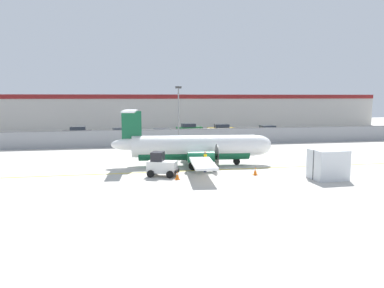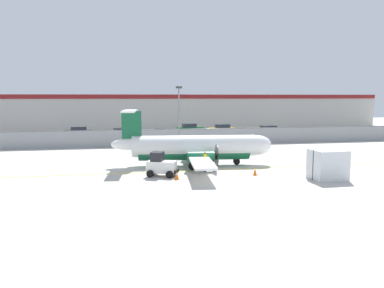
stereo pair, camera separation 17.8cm
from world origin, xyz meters
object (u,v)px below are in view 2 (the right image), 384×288
object	(u,v)px
traffic_cone_far_left	(155,162)
commuter_airplane	(197,148)
parked_car_0	(78,132)
parked_car_4	(222,129)
parked_car_5	(268,131)
cargo_container	(328,165)
parked_car_1	(123,133)
ground_crew_worker	(205,160)
parked_car_3	(190,128)
traffic_cone_near_left	(177,175)
apron_light_pole	(179,112)
traffic_cone_near_right	(255,171)
baggage_tug	(161,165)
parked_car_2	(163,134)

from	to	relation	value
traffic_cone_far_left	commuter_airplane	bearing A→B (deg)	-10.05
traffic_cone_far_left	parked_car_0	world-z (taller)	parked_car_0
parked_car_4	parked_car_5	size ratio (longest dim) A/B	1.00
commuter_airplane	parked_car_4	size ratio (longest dim) A/B	3.82
cargo_container	parked_car_1	size ratio (longest dim) A/B	0.56
ground_crew_worker	parked_car_3	size ratio (longest dim) A/B	0.40
ground_crew_worker	traffic_cone_near_left	size ratio (longest dim) A/B	2.66
apron_light_pole	parked_car_4	bearing A→B (deg)	58.06
traffic_cone_near_right	parked_car_5	xyz separation A→B (m)	(11.85, 26.85, 0.58)
parked_car_5	apron_light_pole	xyz separation A→B (m)	(-15.42, -10.90, 3.41)
parked_car_1	commuter_airplane	bearing A→B (deg)	-81.04
commuter_airplane	traffic_cone_near_left	xyz separation A→B (m)	(-2.58, -5.33, -1.29)
cargo_container	parked_car_3	size ratio (longest dim) A/B	0.58
traffic_cone_far_left	parked_car_5	xyz separation A→B (m)	(19.16, 21.31, 0.58)
cargo_container	commuter_airplane	bearing A→B (deg)	137.26
traffic_cone_near_left	apron_light_pole	bearing A→B (deg)	80.76
baggage_tug	parked_car_1	xyz separation A→B (m)	(-2.84, 25.62, 0.04)
cargo_container	apron_light_pole	world-z (taller)	apron_light_pole
cargo_container	traffic_cone_near_right	xyz separation A→B (m)	(-4.75, 2.39, -0.79)
traffic_cone_far_left	baggage_tug	bearing A→B (deg)	-89.23
baggage_tug	traffic_cone_near_left	distance (m)	1.80
traffic_cone_near_right	traffic_cone_far_left	size ratio (longest dim) A/B	1.00
parked_car_5	parked_car_0	bearing A→B (deg)	-7.33
commuter_airplane	cargo_container	xyz separation A→B (m)	(8.40, -7.28, -0.50)
traffic_cone_near_right	parked_car_2	bearing A→B (deg)	100.59
ground_crew_worker	parked_car_2	distance (m)	22.31
cargo_container	traffic_cone_near_left	distance (m)	11.18
traffic_cone_near_right	cargo_container	bearing A→B (deg)	-26.76
parked_car_0	parked_car_3	xyz separation A→B (m)	(17.41, 3.11, 0.00)
baggage_tug	parked_car_0	bearing A→B (deg)	128.67
traffic_cone_near_left	parked_car_0	size ratio (longest dim) A/B	0.15
parked_car_3	cargo_container	bearing A→B (deg)	-86.10
cargo_container	traffic_cone_near_left	size ratio (longest dim) A/B	3.85
traffic_cone_near_right	traffic_cone_far_left	distance (m)	9.17
traffic_cone_near_left	apron_light_pole	size ratio (longest dim) A/B	0.09
baggage_tug	parked_car_2	bearing A→B (deg)	104.31
baggage_tug	parked_car_2	world-z (taller)	baggage_tug
parked_car_1	parked_car_4	xyz separation A→B (m)	(15.70, 4.11, 0.00)
parked_car_0	parked_car_5	bearing A→B (deg)	171.27
ground_crew_worker	parked_car_5	xyz separation A→B (m)	(15.41, 24.87, -0.06)
traffic_cone_near_right	apron_light_pole	xyz separation A→B (m)	(-3.57, 15.95, 3.99)
traffic_cone_near_left	parked_car_2	bearing A→B (deg)	86.07
apron_light_pole	traffic_cone_far_left	bearing A→B (deg)	-109.76
commuter_airplane	baggage_tug	xyz separation A→B (m)	(-3.60, -3.94, -0.75)
baggage_tug	parked_car_5	xyz separation A→B (m)	(19.09, 25.90, 0.04)
baggage_tug	apron_light_pole	xyz separation A→B (m)	(3.68, 15.00, 3.45)
parked_car_1	parked_car_4	distance (m)	16.23
parked_car_4	parked_car_5	distance (m)	7.32
traffic_cone_near_right	parked_car_1	size ratio (longest dim) A/B	0.15
parked_car_1	parked_car_3	xyz separation A→B (m)	(10.95, 6.59, 0.00)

